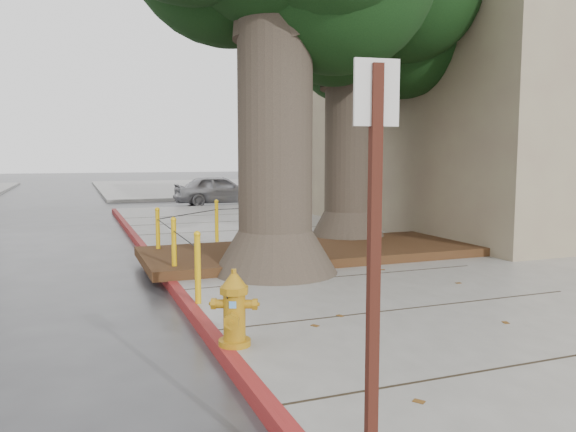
{
  "coord_description": "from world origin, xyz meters",
  "views": [
    {
      "loc": [
        -3.36,
        -5.85,
        2.04
      ],
      "look_at": [
        -0.18,
        2.42,
        1.1
      ],
      "focal_mm": 35.0,
      "sensor_mm": 36.0,
      "label": 1
    }
  ],
  "objects_px": {
    "car_silver": "(219,190)",
    "car_red": "(335,188)",
    "fire_hydrant": "(234,309)",
    "signpost": "(374,265)"
  },
  "relations": [
    {
      "from": "car_silver",
      "to": "car_red",
      "type": "bearing_deg",
      "value": -83.92
    },
    {
      "from": "fire_hydrant",
      "to": "car_red",
      "type": "bearing_deg",
      "value": 85.28
    },
    {
      "from": "signpost",
      "to": "fire_hydrant",
      "type": "bearing_deg",
      "value": 96.88
    },
    {
      "from": "fire_hydrant",
      "to": "signpost",
      "type": "distance_m",
      "value": 2.99
    },
    {
      "from": "signpost",
      "to": "car_silver",
      "type": "distance_m",
      "value": 21.2
    },
    {
      "from": "car_silver",
      "to": "car_red",
      "type": "distance_m",
      "value": 5.77
    },
    {
      "from": "fire_hydrant",
      "to": "car_silver",
      "type": "bearing_deg",
      "value": 100.28
    },
    {
      "from": "signpost",
      "to": "car_silver",
      "type": "relative_size",
      "value": 0.63
    },
    {
      "from": "fire_hydrant",
      "to": "car_red",
      "type": "distance_m",
      "value": 21.03
    },
    {
      "from": "fire_hydrant",
      "to": "signpost",
      "type": "relative_size",
      "value": 0.33
    }
  ]
}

